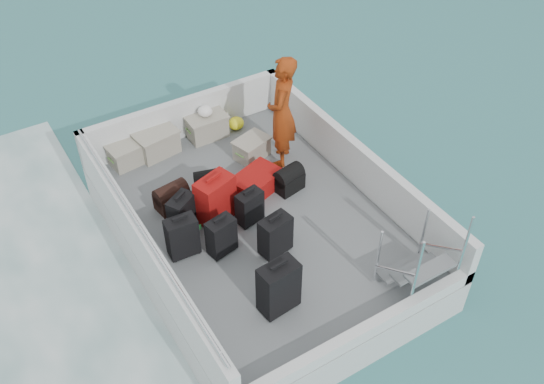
{
  "coord_description": "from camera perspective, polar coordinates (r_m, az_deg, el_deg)",
  "views": [
    {
      "loc": [
        -3.14,
        -5.51,
        6.79
      ],
      "look_at": [
        0.26,
        0.02,
        1.0
      ],
      "focal_mm": 40.0,
      "sensor_mm": 36.0,
      "label": 1
    }
  ],
  "objects": [
    {
      "name": "suitcase_6",
      "position": [
        8.17,
        0.32,
        -4.15
      ],
      "size": [
        0.47,
        0.33,
        0.6
      ],
      "primitive_type": "cube",
      "rotation": [
        0.0,
        0.0,
        0.18
      ],
      "color": "black",
      "rests_on": "deck"
    },
    {
      "name": "suitcase_8",
      "position": [
        9.22,
        -1.48,
        0.92
      ],
      "size": [
        0.87,
        0.71,
        0.3
      ],
      "primitive_type": "cube",
      "rotation": [
        0.0,
        0.0,
        1.9
      ],
      "color": "#A3110C",
      "rests_on": "deck"
    },
    {
      "name": "suitcase_5",
      "position": [
        8.62,
        -5.34,
        -0.77
      ],
      "size": [
        0.62,
        0.47,
        0.75
      ],
      "primitive_type": "cube",
      "rotation": [
        0.0,
        0.0,
        0.31
      ],
      "color": "#A3110C",
      "rests_on": "deck"
    },
    {
      "name": "deck",
      "position": [
        8.85,
        -1.35,
        -2.55
      ],
      "size": [
        3.3,
        4.7,
        0.02
      ],
      "primitive_type": "cube",
      "color": "slate",
      "rests_on": "ferry_hull"
    },
    {
      "name": "passenger",
      "position": [
        9.33,
        0.94,
        7.51
      ],
      "size": [
        0.78,
        0.81,
        1.85
      ],
      "primitive_type": "imported",
      "rotation": [
        0.0,
        0.0,
        -2.28
      ],
      "color": "#C44312",
      "rests_on": "deck"
    },
    {
      "name": "crate_2",
      "position": [
        10.34,
        -6.18,
        6.14
      ],
      "size": [
        0.64,
        0.44,
        0.38
      ],
      "primitive_type": "cube",
      "rotation": [
        0.0,
        0.0,
        -0.0
      ],
      "color": "#A8A492",
      "rests_on": "deck"
    },
    {
      "name": "suitcase_7",
      "position": [
        8.62,
        -2.12,
        -1.48
      ],
      "size": [
        0.42,
        0.29,
        0.54
      ],
      "primitive_type": "cube",
      "rotation": [
        0.0,
        0.0,
        0.21
      ],
      "color": "black",
      "rests_on": "deck"
    },
    {
      "name": "suitcase_2",
      "position": [
        8.58,
        -8.42,
        -2.06
      ],
      "size": [
        0.47,
        0.41,
        0.59
      ],
      "primitive_type": "cube",
      "rotation": [
        0.0,
        0.0,
        0.52
      ],
      "color": "black",
      "rests_on": "deck"
    },
    {
      "name": "crate_3",
      "position": [
        9.85,
        -1.92,
        4.07
      ],
      "size": [
        0.61,
        0.5,
        0.32
      ],
      "primitive_type": "cube",
      "rotation": [
        0.0,
        0.0,
        0.29
      ],
      "color": "#A8A492",
      "rests_on": "deck"
    },
    {
      "name": "duffel_0",
      "position": [
        9.04,
        -9.39,
        -0.61
      ],
      "size": [
        0.52,
        0.37,
        0.32
      ],
      "primitive_type": null,
      "rotation": [
        0.0,
        0.0,
        0.14
      ],
      "color": "black",
      "rests_on": "deck"
    },
    {
      "name": "crate_1",
      "position": [
        10.08,
        -10.8,
        4.51
      ],
      "size": [
        0.71,
        0.54,
        0.39
      ],
      "primitive_type": "cube",
      "rotation": [
        0.0,
        0.0,
        0.15
      ],
      "color": "#A8A492",
      "rests_on": "deck"
    },
    {
      "name": "suitcase_1",
      "position": [
        8.23,
        -8.44,
        -4.25
      ],
      "size": [
        0.43,
        0.26,
        0.63
      ],
      "primitive_type": "cube",
      "rotation": [
        0.0,
        0.0,
        -0.06
      ],
      "color": "black",
      "rests_on": "deck"
    },
    {
      "name": "duffel_2",
      "position": [
        9.22,
        1.58,
        1.05
      ],
      "size": [
        0.48,
        0.37,
        0.32
      ],
      "primitive_type": null,
      "rotation": [
        0.0,
        0.0,
        0.19
      ],
      "color": "black",
      "rests_on": "deck"
    },
    {
      "name": "suitcase_3",
      "position": [
        7.48,
        0.64,
        -9.02
      ],
      "size": [
        0.52,
        0.33,
        0.75
      ],
      "primitive_type": "cube",
      "rotation": [
        0.0,
        0.0,
        0.1
      ],
      "color": "black",
      "rests_on": "deck"
    },
    {
      "name": "ground",
      "position": [
        9.29,
        -1.29,
        -5.25
      ],
      "size": [
        160.0,
        160.0,
        0.0
      ],
      "primitive_type": "plane",
      "color": "#1D6564",
      "rests_on": "ground"
    },
    {
      "name": "ferry_hull",
      "position": [
        9.07,
        -1.32,
        -3.96
      ],
      "size": [
        3.6,
        5.0,
        0.6
      ],
      "primitive_type": "cube",
      "color": "silver",
      "rests_on": "ground"
    },
    {
      "name": "yellow_bag",
      "position": [
        10.52,
        -3.4,
        6.48
      ],
      "size": [
        0.28,
        0.26,
        0.22
      ],
      "primitive_type": "ellipsoid",
      "color": "yellow",
      "rests_on": "deck"
    },
    {
      "name": "suitcase_4",
      "position": [
        8.21,
        -4.79,
        -4.21
      ],
      "size": [
        0.43,
        0.3,
        0.58
      ],
      "primitive_type": "cube",
      "rotation": [
        0.0,
        0.0,
        0.2
      ],
      "color": "black",
      "rests_on": "deck"
    },
    {
      "name": "crate_0",
      "position": [
        9.98,
        -13.42,
        3.43
      ],
      "size": [
        0.6,
        0.45,
        0.34
      ],
      "primitive_type": "cube",
      "rotation": [
        0.0,
        0.0,
        0.13
      ],
      "color": "#A8A492",
      "rests_on": "deck"
    },
    {
      "name": "deck_fittings",
      "position": [
        8.52,
        1.71,
        -1.15
      ],
      "size": [
        3.6,
        5.0,
        0.9
      ],
      "color": "silver",
      "rests_on": "deck"
    },
    {
      "name": "duffel_1",
      "position": [
        9.2,
        -5.86,
        0.69
      ],
      "size": [
        0.5,
        0.41,
        0.32
      ],
      "primitive_type": null,
      "rotation": [
        0.0,
        0.0,
        -0.27
      ],
      "color": "black",
      "rests_on": "deck"
    },
    {
      "name": "white_bag",
      "position": [
        10.18,
        -6.3,
        7.44
      ],
      "size": [
        0.24,
        0.24,
        0.18
      ],
      "primitive_type": "ellipsoid",
      "color": "white",
      "rests_on": "crate_2"
    }
  ]
}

